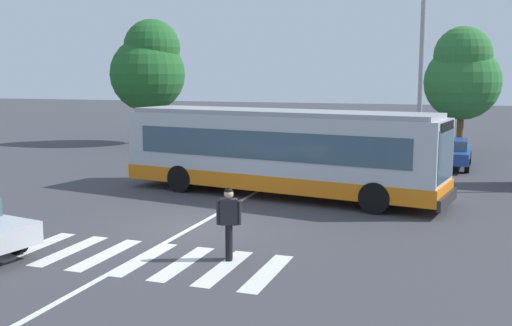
% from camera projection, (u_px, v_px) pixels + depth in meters
% --- Properties ---
extents(ground_plane, '(160.00, 160.00, 0.00)m').
position_uv_depth(ground_plane, '(198.00, 228.00, 16.84)').
color(ground_plane, '#3D3D42').
extents(city_transit_bus, '(12.04, 4.47, 3.06)m').
position_uv_depth(city_transit_bus, '(279.00, 152.00, 21.20)').
color(city_transit_bus, black).
rests_on(city_transit_bus, ground_plane).
extents(pedestrian_crossing_street, '(0.56, 0.37, 1.72)m').
position_uv_depth(pedestrian_crossing_street, '(229.00, 219.00, 13.74)').
color(pedestrian_crossing_street, black).
rests_on(pedestrian_crossing_street, ground_plane).
extents(parked_car_red, '(1.95, 4.54, 1.35)m').
position_uv_depth(parked_car_red, '(234.00, 143.00, 31.27)').
color(parked_car_red, black).
rests_on(parked_car_red, ground_plane).
extents(parked_car_black, '(2.00, 4.56, 1.35)m').
position_uv_depth(parked_car_black, '(287.00, 145.00, 30.61)').
color(parked_car_black, black).
rests_on(parked_car_black, ground_plane).
extents(parked_car_charcoal, '(1.89, 4.51, 1.35)m').
position_uv_depth(parked_car_charcoal, '(334.00, 148.00, 29.31)').
color(parked_car_charcoal, black).
rests_on(parked_car_charcoal, ground_plane).
extents(parked_car_white, '(1.89, 4.51, 1.35)m').
position_uv_depth(parked_car_white, '(396.00, 149.00, 28.81)').
color(parked_car_white, black).
rests_on(parked_car_white, ground_plane).
extents(parked_car_blue, '(1.99, 4.56, 1.35)m').
position_uv_depth(parked_car_blue, '(450.00, 151.00, 27.90)').
color(parked_car_blue, black).
rests_on(parked_car_blue, ground_plane).
extents(twin_arm_street_lamp, '(5.33, 0.32, 8.37)m').
position_uv_depth(twin_arm_street_lamp, '(422.00, 51.00, 23.82)').
color(twin_arm_street_lamp, '#939399').
rests_on(twin_arm_street_lamp, ground_plane).
extents(background_tree_left, '(4.70, 4.70, 7.79)m').
position_uv_depth(background_tree_left, '(149.00, 66.00, 37.37)').
color(background_tree_left, brown).
rests_on(background_tree_left, ground_plane).
extents(background_tree_right, '(4.17, 4.17, 6.95)m').
position_uv_depth(background_tree_right, '(462.00, 74.00, 32.75)').
color(background_tree_right, brown).
rests_on(background_tree_right, ground_plane).
extents(crosswalk_painted_stripes, '(6.57, 2.65, 0.01)m').
position_uv_depth(crosswalk_painted_stripes, '(143.00, 259.00, 13.95)').
color(crosswalk_painted_stripes, silver).
rests_on(crosswalk_painted_stripes, ground_plane).
extents(lane_center_line, '(0.16, 24.00, 0.01)m').
position_uv_depth(lane_center_line, '(220.00, 212.00, 18.75)').
color(lane_center_line, silver).
rests_on(lane_center_line, ground_plane).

